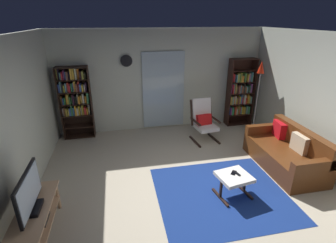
# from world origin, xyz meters

# --- Properties ---
(ground_plane) EXTENTS (7.02, 7.02, 0.00)m
(ground_plane) POSITION_xyz_m (0.00, 0.00, 0.00)
(ground_plane) COLOR #BEB299
(wall_back) EXTENTS (5.60, 0.06, 2.60)m
(wall_back) POSITION_xyz_m (0.00, 2.90, 1.30)
(wall_back) COLOR beige
(wall_back) RESTS_ON ground
(wall_left) EXTENTS (0.06, 6.00, 2.60)m
(wall_left) POSITION_xyz_m (-2.70, 0.00, 1.30)
(wall_left) COLOR beige
(wall_left) RESTS_ON ground
(glass_door_panel) EXTENTS (1.10, 0.01, 2.00)m
(glass_door_panel) POSITION_xyz_m (0.05, 2.83, 1.05)
(glass_door_panel) COLOR silver
(area_rug) EXTENTS (2.21, 1.97, 0.01)m
(area_rug) POSITION_xyz_m (0.49, -0.19, 0.00)
(area_rug) COLOR navy
(area_rug) RESTS_ON ground
(tv_stand) EXTENTS (0.41, 1.27, 0.49)m
(tv_stand) POSITION_xyz_m (-2.33, -0.58, 0.33)
(tv_stand) COLOR tan
(tv_stand) RESTS_ON ground
(television) EXTENTS (0.20, 0.83, 0.55)m
(television) POSITION_xyz_m (-2.33, -0.59, 0.75)
(television) COLOR black
(television) RESTS_ON tv_stand
(bookshelf_near_tv) EXTENTS (0.74, 0.30, 1.78)m
(bookshelf_near_tv) POSITION_xyz_m (-2.15, 2.70, 1.03)
(bookshelf_near_tv) COLOR black
(bookshelf_near_tv) RESTS_ON ground
(bookshelf_near_sofa) EXTENTS (0.71, 0.30, 1.84)m
(bookshelf_near_sofa) POSITION_xyz_m (2.15, 2.68, 0.90)
(bookshelf_near_sofa) COLOR #311A13
(bookshelf_near_sofa) RESTS_ON ground
(leather_sofa) EXTENTS (0.86, 1.72, 0.80)m
(leather_sofa) POSITION_xyz_m (2.11, 0.38, 0.30)
(leather_sofa) COLOR #5B2E13
(leather_sofa) RESTS_ON ground
(lounge_armchair) EXTENTS (0.64, 0.72, 1.02)m
(lounge_armchair) POSITION_xyz_m (0.87, 1.91, 0.53)
(lounge_armchair) COLOR black
(lounge_armchair) RESTS_ON ground
(ottoman) EXTENTS (0.60, 0.56, 0.40)m
(ottoman) POSITION_xyz_m (0.66, -0.26, 0.33)
(ottoman) COLOR white
(ottoman) RESTS_ON ground
(tv_remote) EXTENTS (0.08, 0.15, 0.02)m
(tv_remote) POSITION_xyz_m (0.72, -0.23, 0.41)
(tv_remote) COLOR black
(tv_remote) RESTS_ON ottoman
(cell_phone) EXTENTS (0.14, 0.15, 0.01)m
(cell_phone) POSITION_xyz_m (0.68, -0.20, 0.41)
(cell_phone) COLOR black
(cell_phone) RESTS_ON ottoman
(floor_lamp_by_shelf) EXTENTS (0.22, 0.22, 1.86)m
(floor_lamp_by_shelf) POSITION_xyz_m (2.32, 2.07, 1.48)
(floor_lamp_by_shelf) COLOR #A5A5AD
(floor_lamp_by_shelf) RESTS_ON ground
(wall_clock) EXTENTS (0.29, 0.03, 0.29)m
(wall_clock) POSITION_xyz_m (-0.87, 2.82, 1.85)
(wall_clock) COLOR silver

